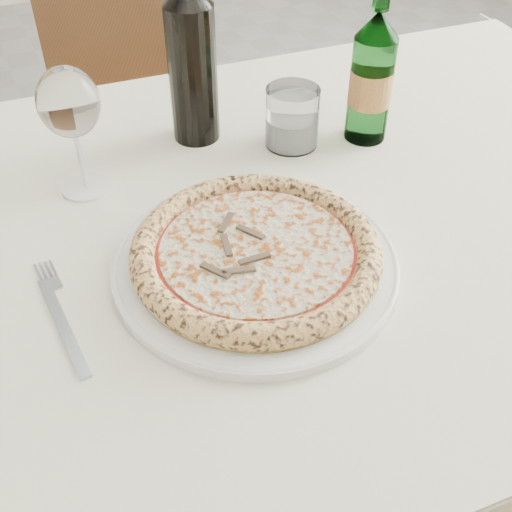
% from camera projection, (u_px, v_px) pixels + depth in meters
% --- Properties ---
extents(floor, '(5.00, 6.00, 0.02)m').
position_uv_depth(floor, '(274.00, 414.00, 1.55)').
color(floor, slate).
rests_on(floor, ground).
extents(dining_table, '(1.65, 1.03, 0.76)m').
position_uv_depth(dining_table, '(227.00, 266.00, 0.93)').
color(dining_table, brown).
rests_on(dining_table, floor).
extents(chair_far, '(0.49, 0.50, 0.93)m').
position_uv_depth(chair_far, '(129.00, 103.00, 1.59)').
color(chair_far, brown).
rests_on(chair_far, floor).
extents(plate, '(0.36, 0.36, 0.02)m').
position_uv_depth(plate, '(256.00, 263.00, 0.80)').
color(plate, white).
rests_on(plate, dining_table).
extents(pizza, '(0.31, 0.31, 0.03)m').
position_uv_depth(pizza, '(256.00, 252.00, 0.79)').
color(pizza, '#BE9445').
rests_on(pizza, plate).
extents(fork, '(0.03, 0.21, 0.00)m').
position_uv_depth(fork, '(61.00, 317.00, 0.74)').
color(fork, '#94A1B0').
rests_on(fork, dining_table).
extents(wine_glass, '(0.08, 0.08, 0.19)m').
position_uv_depth(wine_glass, '(69.00, 105.00, 0.84)').
color(wine_glass, white).
rests_on(wine_glass, dining_table).
extents(tumbler, '(0.08, 0.08, 0.09)m').
position_uv_depth(tumbler, '(292.00, 121.00, 1.00)').
color(tumbler, silver).
rests_on(tumbler, dining_table).
extents(beer_bottle, '(0.07, 0.07, 0.26)m').
position_uv_depth(beer_bottle, '(372.00, 77.00, 0.97)').
color(beer_bottle, '#4A8951').
rests_on(beer_bottle, dining_table).
extents(wine_bottle, '(0.07, 0.07, 0.30)m').
position_uv_depth(wine_bottle, '(192.00, 60.00, 0.96)').
color(wine_bottle, black).
rests_on(wine_bottle, dining_table).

